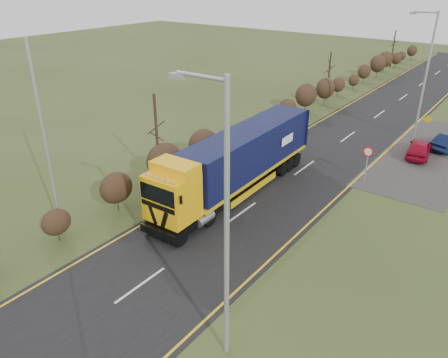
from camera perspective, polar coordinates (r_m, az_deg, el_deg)
ground at (r=22.75m, az=-3.49°, el=-8.55°), size 160.00×160.00×0.00m
road at (r=30.06m, az=8.74°, el=0.19°), size 8.00×120.00×0.02m
layby at (r=37.05m, az=25.16°, el=2.95°), size 6.00×18.00×0.02m
lane_markings at (r=29.81m, az=8.46°, el=0.02°), size 7.52×116.00×0.01m
hedgerow at (r=30.83m, az=-2.81°, el=4.38°), size 2.24×102.04×6.05m
lorry at (r=26.75m, az=1.77°, el=2.55°), size 2.82×14.53×4.03m
car_red_hatchback at (r=36.06m, az=24.16°, el=3.68°), size 2.08×4.09×1.33m
streetlight_near at (r=13.86m, az=-0.12°, el=-5.12°), size 2.16×0.20×10.22m
streetlight_mid at (r=38.66m, az=24.75°, el=12.64°), size 2.14×0.20×10.09m
left_pole at (r=23.05m, az=-22.22°, el=4.09°), size 0.16×0.16×10.09m
speed_sign at (r=30.00m, az=18.23°, el=2.73°), size 0.68×0.10×2.48m
warning_board at (r=40.59m, az=24.96°, el=6.57°), size 0.72×0.11×1.90m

